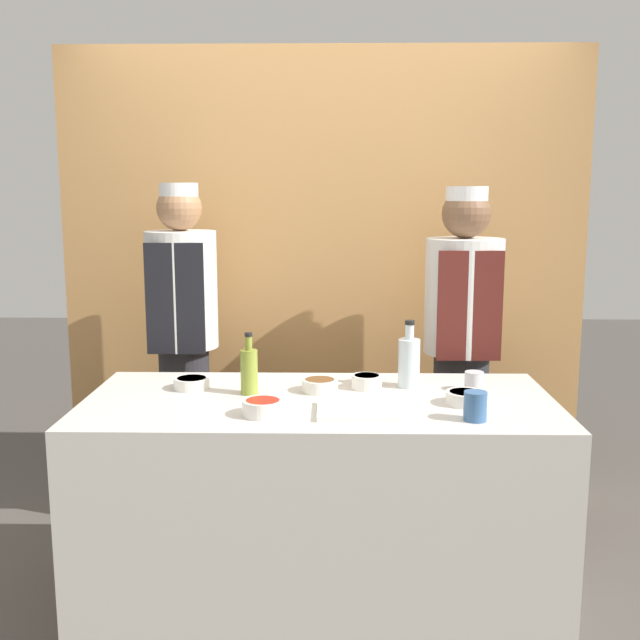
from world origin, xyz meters
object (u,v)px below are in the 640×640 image
(bottle_clear, at_px, (409,361))
(chef_left, at_px, (183,345))
(sauce_bowl_red, at_px, (263,407))
(cup_steel, at_px, (474,381))
(sauce_bowl_green, at_px, (192,383))
(cutting_board, at_px, (357,410))
(bottle_oil, at_px, (249,370))
(sauce_bowl_yellow, at_px, (367,381))
(sauce_bowl_brown, at_px, (319,385))
(cup_blue, at_px, (475,406))
(chef_right, at_px, (462,349))
(sauce_bowl_purple, at_px, (465,397))

(bottle_clear, distance_m, chef_left, 1.18)
(sauce_bowl_red, height_order, chef_left, chef_left)
(cup_steel, bearing_deg, sauce_bowl_green, 179.68)
(cutting_board, distance_m, bottle_oil, 0.49)
(sauce_bowl_yellow, distance_m, bottle_clear, 0.19)
(cutting_board, distance_m, bottle_clear, 0.44)
(sauce_bowl_brown, relative_size, cup_blue, 1.39)
(cutting_board, relative_size, cup_steel, 3.69)
(sauce_bowl_red, height_order, sauce_bowl_yellow, sauce_bowl_red)
(sauce_bowl_yellow, relative_size, chef_left, 0.07)
(sauce_bowl_yellow, height_order, cup_steel, cup_steel)
(sauce_bowl_green, distance_m, bottle_oil, 0.26)
(sauce_bowl_brown, relative_size, chef_right, 0.08)
(sauce_bowl_red, bearing_deg, sauce_bowl_yellow, 44.23)
(cutting_board, xyz_separation_m, chef_left, (-0.81, 0.93, 0.04))
(bottle_clear, bearing_deg, cup_blue, -67.29)
(sauce_bowl_green, bearing_deg, bottle_clear, 2.91)
(cutting_board, bearing_deg, bottle_oil, 149.19)
(sauce_bowl_purple, height_order, bottle_oil, bottle_oil)
(sauce_bowl_red, xyz_separation_m, cup_steel, (0.82, 0.35, 0.01))
(bottle_oil, relative_size, chef_left, 0.14)
(cutting_board, height_order, chef_left, chef_left)
(cup_steel, bearing_deg, sauce_bowl_purple, -109.28)
(sauce_bowl_green, distance_m, sauce_bowl_purple, 1.09)
(cutting_board, bearing_deg, sauce_bowl_purple, 16.32)
(bottle_clear, relative_size, chef_right, 0.16)
(cup_blue, xyz_separation_m, chef_right, (0.12, 1.01, -0.01))
(bottle_clear, bearing_deg, sauce_bowl_yellow, -171.53)
(sauce_bowl_green, height_order, bottle_clear, bottle_clear)
(sauce_bowl_yellow, relative_size, cup_steel, 1.59)
(sauce_bowl_yellow, xyz_separation_m, cup_blue, (0.36, -0.42, 0.02))
(sauce_bowl_brown, bearing_deg, cup_blue, -33.87)
(sauce_bowl_purple, height_order, chef_right, chef_right)
(sauce_bowl_red, relative_size, cup_blue, 1.44)
(bottle_oil, height_order, cup_blue, bottle_oil)
(sauce_bowl_purple, height_order, sauce_bowl_brown, sauce_bowl_brown)
(cup_blue, distance_m, cup_steel, 0.40)
(chef_left, bearing_deg, bottle_oil, -59.85)
(sauce_bowl_green, distance_m, sauce_bowl_brown, 0.52)
(sauce_bowl_yellow, height_order, bottle_clear, bottle_clear)
(sauce_bowl_yellow, relative_size, bottle_oil, 0.50)
(sauce_bowl_green, bearing_deg, chef_right, 27.06)
(bottle_oil, bearing_deg, cup_blue, -21.76)
(bottle_oil, bearing_deg, chef_right, 35.69)
(cutting_board, distance_m, cup_steel, 0.57)
(chef_right, bearing_deg, cup_steel, -95.11)
(bottle_oil, bearing_deg, sauce_bowl_red, -74.32)
(sauce_bowl_purple, height_order, cup_steel, cup_steel)
(cup_blue, xyz_separation_m, cup_steel, (0.07, 0.40, -0.01))
(cup_blue, distance_m, chef_right, 1.02)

